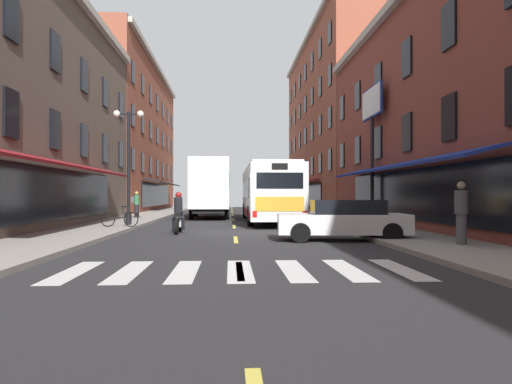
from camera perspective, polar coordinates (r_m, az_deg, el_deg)
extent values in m
cube|color=#28282B|center=(19.45, -2.63, -5.03)|extent=(34.80, 80.00, 0.10)
cube|color=#DBCC4C|center=(9.51, -2.01, -9.60)|extent=(0.14, 2.40, 0.01)
cube|color=#DBCC4C|center=(15.96, -2.50, -5.86)|extent=(0.14, 2.40, 0.01)
cube|color=#DBCC4C|center=(22.44, -2.71, -4.27)|extent=(0.14, 2.40, 0.01)
cube|color=#DBCC4C|center=(28.93, -2.82, -3.40)|extent=(0.14, 2.40, 0.01)
cube|color=#DBCC4C|center=(35.42, -2.90, -2.84)|extent=(0.14, 2.40, 0.01)
cube|color=#DBCC4C|center=(41.91, -2.95, -2.46)|extent=(0.14, 2.40, 0.01)
cube|color=#DBCC4C|center=(48.41, -2.98, -2.18)|extent=(0.14, 2.40, 0.01)
cube|color=#DBCC4C|center=(54.91, -3.01, -1.96)|extent=(0.14, 2.40, 0.01)
cube|color=silver|center=(10.00, -21.53, -9.12)|extent=(0.50, 2.80, 0.01)
cube|color=silver|center=(9.72, -15.27, -9.39)|extent=(0.50, 2.80, 0.01)
cube|color=silver|center=(9.55, -8.72, -9.56)|extent=(0.50, 2.80, 0.01)
cube|color=silver|center=(9.51, -2.01, -9.60)|extent=(0.50, 2.80, 0.01)
cube|color=silver|center=(9.60, 4.66, -9.52)|extent=(0.50, 2.80, 0.01)
cube|color=silver|center=(9.81, 11.13, -9.31)|extent=(0.50, 2.80, 0.01)
cube|color=silver|center=(10.13, 17.24, -9.01)|extent=(0.50, 2.80, 0.01)
cube|color=gray|center=(20.26, -19.62, -4.48)|extent=(3.00, 80.00, 0.14)
cube|color=gray|center=(20.37, 14.25, -4.47)|extent=(3.00, 80.00, 0.14)
cube|color=black|center=(20.67, -23.49, -0.28)|extent=(0.10, 16.00, 2.10)
cube|color=maroon|center=(20.47, -21.62, 3.07)|extent=(1.38, 14.93, 0.44)
cube|color=black|center=(17.35, -27.88, 8.53)|extent=(0.10, 1.00, 1.60)
cube|color=black|center=(20.84, -23.48, 7.02)|extent=(0.10, 1.00, 1.60)
cube|color=black|center=(24.42, -20.36, 5.93)|extent=(0.10, 1.00, 1.60)
cube|color=black|center=(28.06, -18.06, 5.11)|extent=(0.10, 1.00, 1.60)
cube|color=black|center=(31.75, -16.29, 4.47)|extent=(0.10, 1.00, 1.60)
cube|color=black|center=(18.12, -27.85, 18.58)|extent=(0.10, 1.00, 1.60)
cube|color=black|center=(21.48, -23.45, 15.52)|extent=(0.10, 1.00, 1.60)
cube|color=black|center=(24.97, -20.35, 13.25)|extent=(0.10, 1.00, 1.60)
cube|color=black|center=(28.55, -18.05, 11.51)|extent=(0.10, 1.00, 1.60)
cube|color=black|center=(32.17, -16.28, 10.16)|extent=(0.10, 1.00, 1.60)
cube|color=brown|center=(47.73, -16.88, 6.41)|extent=(8.00, 26.57, 14.31)
cube|color=#B2AD9E|center=(48.22, -11.96, 14.57)|extent=(0.44, 26.07, 0.40)
cube|color=black|center=(46.60, -12.06, -0.34)|extent=(0.10, 16.00, 2.10)
cube|color=black|center=(46.52, -11.19, 1.14)|extent=(1.38, 14.93, 0.44)
cube|color=black|center=(35.46, -14.90, 3.96)|extent=(0.10, 1.00, 1.60)
cube|color=black|center=(39.18, -13.77, 3.55)|extent=(0.10, 1.00, 1.60)
cube|color=black|center=(42.93, -12.83, 3.20)|extent=(0.10, 1.00, 1.60)
cube|color=black|center=(46.68, -12.05, 2.91)|extent=(0.10, 1.00, 1.60)
cube|color=black|center=(50.44, -11.39, 2.67)|extent=(0.10, 1.00, 1.60)
cube|color=black|center=(54.21, -10.81, 2.46)|extent=(0.10, 1.00, 1.60)
cube|color=black|center=(57.99, -10.32, 2.27)|extent=(0.10, 1.00, 1.60)
cube|color=black|center=(35.84, -14.89, 9.07)|extent=(0.10, 1.00, 1.60)
cube|color=black|center=(39.53, -13.76, 8.18)|extent=(0.10, 1.00, 1.60)
cube|color=black|center=(43.24, -12.83, 7.44)|extent=(0.10, 1.00, 1.60)
cube|color=black|center=(46.97, -12.05, 6.81)|extent=(0.10, 1.00, 1.60)
cube|color=black|center=(50.71, -11.38, 6.28)|extent=(0.10, 1.00, 1.60)
cube|color=black|center=(54.46, -10.81, 5.82)|extent=(0.10, 1.00, 1.60)
cube|color=black|center=(58.22, -10.31, 5.42)|extent=(0.10, 1.00, 1.60)
cube|color=black|center=(36.50, -14.88, 14.03)|extent=(0.10, 1.00, 1.60)
cube|color=black|center=(40.13, -13.75, 12.70)|extent=(0.10, 1.00, 1.60)
cube|color=black|center=(43.79, -12.82, 11.59)|extent=(0.10, 1.00, 1.60)
cube|color=black|center=(47.48, -12.04, 10.65)|extent=(0.10, 1.00, 1.60)
cube|color=black|center=(51.18, -11.38, 9.84)|extent=(0.10, 1.00, 1.60)
cube|color=black|center=(54.90, -10.81, 9.14)|extent=(0.10, 1.00, 1.60)
cube|color=black|center=(58.63, -10.31, 8.53)|extent=(0.10, 1.00, 1.60)
cube|color=brown|center=(22.91, 27.65, 9.24)|extent=(8.00, 26.57, 10.68)
cube|color=black|center=(20.81, 18.08, -0.30)|extent=(0.10, 16.00, 2.10)
cube|color=navy|center=(20.59, 16.23, 3.04)|extent=(1.38, 14.93, 0.44)
cube|color=black|center=(17.52, 22.65, 8.43)|extent=(0.10, 1.00, 1.60)
cube|color=black|center=(20.98, 18.07, 6.96)|extent=(0.10, 1.00, 1.60)
cube|color=black|center=(24.54, 14.82, 5.89)|extent=(0.10, 1.00, 1.60)
cube|color=black|center=(28.17, 12.41, 5.08)|extent=(0.10, 1.00, 1.60)
cube|color=black|center=(31.84, 10.56, 4.45)|extent=(0.10, 1.00, 1.60)
cube|color=black|center=(18.28, 22.62, 18.39)|extent=(0.10, 1.00, 1.60)
cube|color=black|center=(21.62, 18.05, 15.40)|extent=(0.10, 1.00, 1.60)
cube|color=black|center=(25.09, 14.81, 13.17)|extent=(0.10, 1.00, 1.60)
cube|color=black|center=(28.65, 12.40, 11.46)|extent=(0.10, 1.00, 1.60)
cube|color=black|center=(32.27, 10.55, 10.12)|extent=(0.10, 1.00, 1.60)
cube|color=brown|center=(48.00, 10.91, 8.03)|extent=(8.00, 26.57, 17.08)
cube|color=#B2AD9E|center=(49.07, 6.02, 17.68)|extent=(0.44, 26.07, 0.40)
cube|color=black|center=(46.67, 6.10, -0.35)|extent=(0.10, 16.00, 2.10)
cube|color=maroon|center=(46.57, 5.24, 1.13)|extent=(1.38, 14.93, 0.44)
cube|color=black|center=(35.54, 9.09, 3.94)|extent=(0.10, 1.00, 1.60)
cube|color=black|center=(39.26, 7.91, 3.53)|extent=(0.10, 1.00, 1.60)
cube|color=black|center=(43.00, 6.92, 3.19)|extent=(0.10, 1.00, 1.60)
cube|color=black|center=(46.74, 6.10, 2.90)|extent=(0.10, 1.00, 1.60)
cube|color=black|center=(50.50, 5.40, 2.66)|extent=(0.10, 1.00, 1.60)
cube|color=black|center=(54.27, 4.80, 2.45)|extent=(0.10, 1.00, 1.60)
cube|color=black|center=(58.04, 4.27, 2.27)|extent=(0.10, 1.00, 1.60)
cube|color=black|center=(35.92, 9.09, 9.04)|extent=(0.10, 1.00, 1.60)
cube|color=black|center=(39.61, 7.90, 8.15)|extent=(0.10, 1.00, 1.60)
cube|color=black|center=(43.31, 6.92, 7.42)|extent=(0.10, 1.00, 1.60)
cube|color=black|center=(47.04, 6.10, 6.80)|extent=(0.10, 1.00, 1.60)
cube|color=black|center=(50.77, 5.40, 6.27)|extent=(0.10, 1.00, 1.60)
cube|color=black|center=(54.52, 4.80, 5.81)|extent=(0.10, 1.00, 1.60)
cube|color=black|center=(58.27, 4.27, 5.41)|extent=(0.10, 1.00, 1.60)
cube|color=black|center=(36.58, 9.08, 13.99)|extent=(0.10, 1.00, 1.60)
cube|color=black|center=(40.20, 7.90, 12.67)|extent=(0.10, 1.00, 1.60)
cube|color=black|center=(43.86, 6.92, 11.57)|extent=(0.10, 1.00, 1.60)
cube|color=black|center=(47.54, 6.10, 10.63)|extent=(0.10, 1.00, 1.60)
cube|color=black|center=(51.24, 5.40, 9.83)|extent=(0.10, 1.00, 1.60)
cube|color=black|center=(54.95, 4.79, 9.13)|extent=(0.10, 1.00, 1.60)
cube|color=black|center=(58.68, 4.27, 8.52)|extent=(0.10, 1.00, 1.60)
cube|color=black|center=(37.50, 9.08, 18.73)|extent=(0.10, 1.00, 1.60)
cube|color=black|center=(41.05, 7.89, 17.03)|extent=(0.10, 1.00, 1.60)
cube|color=black|center=(44.63, 6.91, 15.59)|extent=(0.10, 1.00, 1.60)
cube|color=black|center=(48.25, 6.09, 14.36)|extent=(0.10, 1.00, 1.60)
cube|color=black|center=(51.90, 5.39, 13.30)|extent=(0.10, 1.00, 1.60)
cube|color=black|center=(55.57, 4.79, 12.38)|extent=(0.10, 1.00, 1.60)
cube|color=black|center=(59.26, 4.27, 11.58)|extent=(0.10, 1.00, 1.60)
cylinder|color=black|center=(24.40, 14.08, 2.75)|extent=(0.18, 0.18, 5.42)
cylinder|color=black|center=(24.40, 14.09, -3.34)|extent=(0.40, 0.40, 0.24)
cube|color=navy|center=(24.82, 14.07, 10.65)|extent=(0.10, 3.05, 1.57)
cube|color=white|center=(24.81, 13.94, 10.66)|extent=(0.04, 2.89, 1.41)
cube|color=white|center=(24.84, 14.21, 10.64)|extent=(0.04, 2.89, 1.41)
cube|color=white|center=(26.31, 1.51, -0.06)|extent=(2.55, 12.23, 2.65)
cube|color=silver|center=(26.35, 1.51, 2.96)|extent=(2.35, 11.03, 0.16)
cube|color=black|center=(26.61, 1.46, 0.34)|extent=(2.59, 9.83, 0.96)
cube|color=maroon|center=(26.32, 1.51, -2.40)|extent=(2.58, 11.83, 0.36)
cube|color=black|center=(32.37, 0.62, 0.21)|extent=(2.25, 0.12, 1.10)
cube|color=black|center=(20.27, 2.93, 1.41)|extent=(2.05, 0.12, 0.70)
cube|color=gold|center=(20.26, 2.94, -1.47)|extent=(2.15, 0.10, 0.64)
cube|color=black|center=(20.29, 2.93, 3.16)|extent=(0.70, 0.10, 0.28)
cube|color=red|center=(20.17, -0.16, -2.73)|extent=(0.20, 0.08, 0.28)
cube|color=red|center=(20.41, 6.00, -2.70)|extent=(0.20, 0.08, 0.28)
cylinder|color=black|center=(30.37, -1.35, -2.32)|extent=(0.30, 1.00, 1.00)
cylinder|color=black|center=(30.53, 3.07, -2.30)|extent=(0.30, 1.00, 1.00)
cylinder|color=black|center=(22.65, -0.70, -2.98)|extent=(0.30, 1.00, 1.00)
cylinder|color=black|center=(22.87, 5.20, -2.95)|extent=(0.30, 1.00, 1.00)
cube|color=#B21E19|center=(33.64, -5.54, -0.34)|extent=(2.33, 2.08, 2.40)
cube|color=black|center=(34.63, -5.50, 1.07)|extent=(2.00, 0.13, 0.80)
cube|color=white|center=(29.86, -5.71, 1.00)|extent=(2.49, 5.58, 3.09)
cube|color=#196633|center=(29.86, -3.37, 1.30)|extent=(0.11, 3.32, 0.90)
cube|color=black|center=(30.89, -5.66, -2.19)|extent=(2.02, 7.21, 0.24)
cylinder|color=black|center=(33.50, -7.43, -2.22)|extent=(0.29, 0.90, 0.90)
cylinder|color=black|center=(33.45, -3.66, -2.22)|extent=(0.29, 0.90, 0.90)
cylinder|color=black|center=(29.09, -7.93, -2.50)|extent=(0.29, 0.90, 0.90)
cylinder|color=black|center=(29.03, -3.58, -2.50)|extent=(0.29, 0.90, 0.90)
cube|color=silver|center=(15.92, 10.53, -3.83)|extent=(4.44, 2.09, 0.65)
cube|color=black|center=(15.92, 11.14, -1.86)|extent=(2.45, 1.77, 0.50)
cube|color=red|center=(15.72, 18.67, -3.04)|extent=(0.08, 0.20, 0.14)
cube|color=red|center=(17.05, 17.28, -2.83)|extent=(0.08, 0.20, 0.14)
cylinder|color=black|center=(14.95, 5.49, -5.01)|extent=(0.66, 0.27, 0.64)
cylinder|color=black|center=(16.59, 5.07, -4.55)|extent=(0.66, 0.27, 0.64)
cylinder|color=black|center=(15.44, 16.40, -4.85)|extent=(0.66, 0.27, 0.64)
cylinder|color=black|center=(17.03, 14.95, -4.43)|extent=(0.66, 0.27, 0.64)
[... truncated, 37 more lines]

